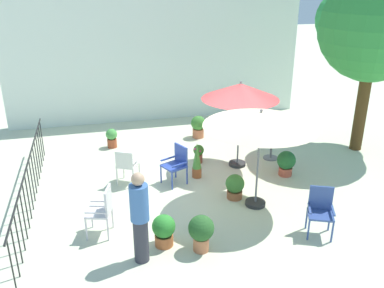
# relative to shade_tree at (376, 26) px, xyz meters

# --- Properties ---
(ground_plane) EXTENTS (60.00, 60.00, 0.00)m
(ground_plane) POSITION_rel_shade_tree_xyz_m (-5.06, -1.16, -3.41)
(ground_plane) COLOR beige
(villa_facade) EXTENTS (9.76, 0.30, 4.94)m
(villa_facade) POSITION_rel_shade_tree_xyz_m (-5.06, 4.04, -0.95)
(villa_facade) COLOR white
(villa_facade) RESTS_ON ground
(terrace_railing) EXTENTS (0.03, 5.86, 1.01)m
(terrace_railing) POSITION_rel_shade_tree_xyz_m (-8.67, -1.16, -2.73)
(terrace_railing) COLOR black
(terrace_railing) RESTS_ON ground
(shade_tree) EXTENTS (3.01, 2.86, 4.84)m
(shade_tree) POSITION_rel_shade_tree_xyz_m (0.00, 0.00, 0.00)
(shade_tree) COLOR #53381A
(shade_tree) RESTS_ON ground
(patio_umbrella_0) EXTENTS (2.34, 2.34, 2.18)m
(patio_umbrella_0) POSITION_rel_shade_tree_xyz_m (-4.01, -2.29, -1.47)
(patio_umbrella_0) COLOR #2D2D2D
(patio_umbrella_0) RESTS_ON ground
(patio_umbrella_1) EXTENTS (1.92, 1.92, 2.25)m
(patio_umbrella_1) POSITION_rel_shade_tree_xyz_m (-3.71, -0.28, -1.44)
(patio_umbrella_1) COLOR #2D2D2D
(patio_umbrella_1) RESTS_ON ground
(cafe_table_0) EXTENTS (0.72, 0.72, 0.72)m
(cafe_table_0) POSITION_rel_shade_tree_xyz_m (-2.68, -0.09, -2.91)
(cafe_table_0) COLOR white
(cafe_table_0) RESTS_ON ground
(patio_chair_0) EXTENTS (0.60, 0.60, 0.88)m
(patio_chair_0) POSITION_rel_shade_tree_xyz_m (-6.60, -0.65, -2.89)
(patio_chair_0) COLOR silver
(patio_chair_0) RESTS_ON ground
(patio_chair_1) EXTENTS (0.60, 0.58, 0.95)m
(patio_chair_1) POSITION_rel_shade_tree_xyz_m (-3.23, -3.56, -2.87)
(patio_chair_1) COLOR #364E8F
(patio_chair_1) RESTS_ON ground
(patio_chair_2) EXTENTS (0.64, 0.65, 0.93)m
(patio_chair_2) POSITION_rel_shade_tree_xyz_m (-2.95, 1.67, -2.87)
(patio_chair_2) COLOR #27499E
(patio_chair_2) RESTS_ON ground
(patio_chair_3) EXTENTS (0.55, 0.56, 0.99)m
(patio_chair_3) POSITION_rel_shade_tree_xyz_m (-7.23, -2.62, -2.85)
(patio_chair_3) COLOR silver
(patio_chair_3) RESTS_ON ground
(patio_chair_4) EXTENTS (0.64, 0.64, 0.93)m
(patio_chair_4) POSITION_rel_shade_tree_xyz_m (-5.44, -0.85, -2.88)
(patio_chair_4) COLOR #2D45A1
(patio_chair_4) RESTS_ON ground
(potted_plant_0) EXTENTS (0.42, 0.42, 0.57)m
(potted_plant_0) POSITION_rel_shade_tree_xyz_m (-4.35, -1.90, -3.12)
(potted_plant_0) COLOR #9C5532
(potted_plant_0) RESTS_ON ground
(potted_plant_1) EXTENTS (0.47, 0.47, 0.70)m
(potted_plant_1) POSITION_rel_shade_tree_xyz_m (-5.56, -3.56, -3.01)
(potted_plant_1) COLOR #C4734B
(potted_plant_1) RESTS_ON ground
(potted_plant_2) EXTENTS (0.28, 0.29, 0.50)m
(potted_plant_2) POSITION_rel_shade_tree_xyz_m (-4.65, 0.12, -3.13)
(potted_plant_2) COLOR brown
(potted_plant_2) RESTS_ON ground
(potted_plant_3) EXTENTS (0.32, 0.32, 0.56)m
(potted_plant_3) POSITION_rel_shade_tree_xyz_m (-6.81, 1.73, -3.11)
(potted_plant_3) COLOR #A64829
(potted_plant_3) RESTS_ON ground
(potted_plant_4) EXTENTS (0.43, 0.43, 0.62)m
(potted_plant_4) POSITION_rel_shade_tree_xyz_m (-6.19, -3.24, -3.08)
(potted_plant_4) COLOR #BD6435
(potted_plant_4) RESTS_ON ground
(potted_plant_5) EXTENTS (0.44, 0.45, 0.68)m
(potted_plant_5) POSITION_rel_shade_tree_xyz_m (-4.20, 1.91, -3.04)
(potted_plant_5) COLOR #C87049
(potted_plant_5) RESTS_ON ground
(potted_plant_6) EXTENTS (0.23, 0.23, 0.91)m
(potted_plant_6) POSITION_rel_shade_tree_xyz_m (-4.91, -0.69, -2.97)
(potted_plant_6) COLOR #AB552D
(potted_plant_6) RESTS_ON ground
(potted_plant_7) EXTENTS (0.46, 0.46, 0.63)m
(potted_plant_7) POSITION_rel_shade_tree_xyz_m (-2.74, -1.11, -3.07)
(potted_plant_7) COLOR #BF533C
(potted_plant_7) RESTS_ON ground
(standing_person) EXTENTS (0.40, 0.40, 1.70)m
(standing_person) POSITION_rel_shade_tree_xyz_m (-6.64, -3.58, -2.54)
(standing_person) COLOR #33333D
(standing_person) RESTS_ON ground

